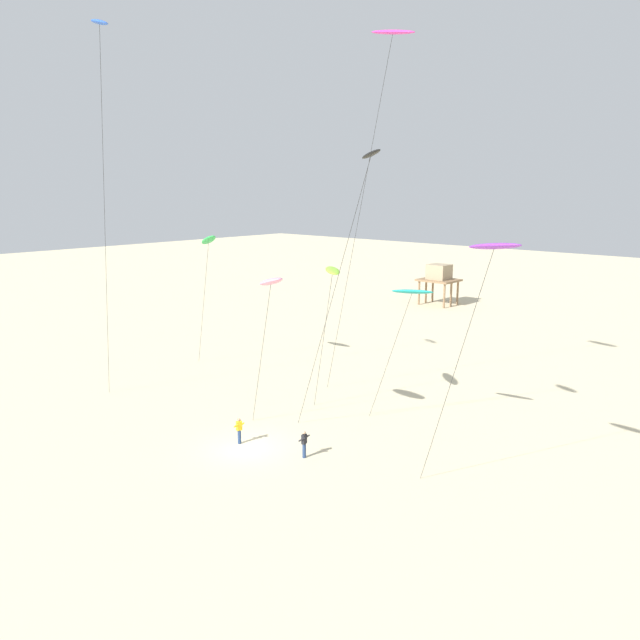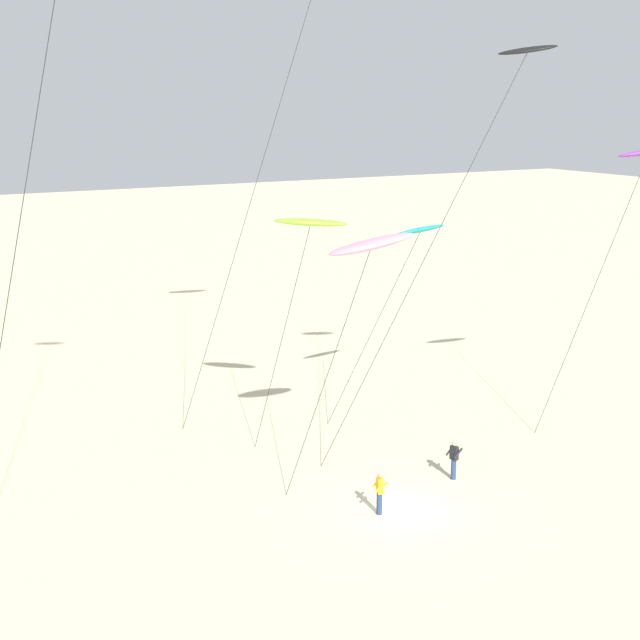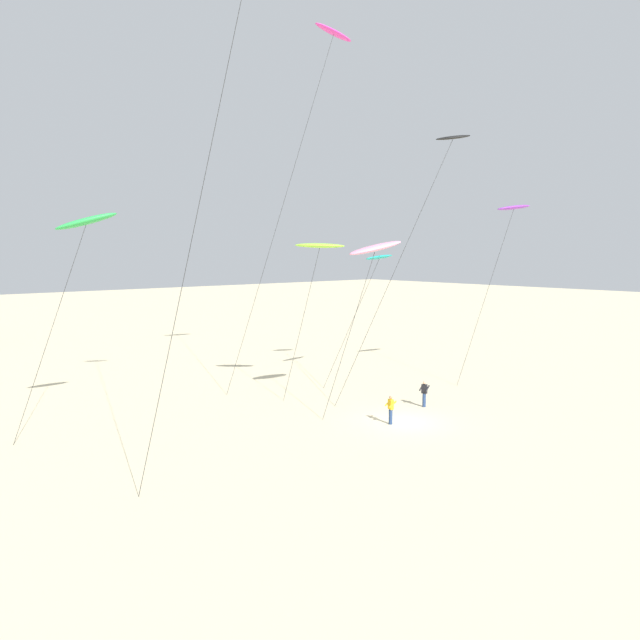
# 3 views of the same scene
# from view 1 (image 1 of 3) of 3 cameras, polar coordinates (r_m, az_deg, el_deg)

# --- Properties ---
(ground_plane) EXTENTS (260.00, 260.00, 0.00)m
(ground_plane) POSITION_cam_1_polar(r_m,az_deg,el_deg) (39.68, -6.60, -11.42)
(ground_plane) COLOR beige
(kite_blue) EXTENTS (6.59, 2.31, 26.02)m
(kite_blue) POSITION_cam_1_polar(r_m,az_deg,el_deg) (45.00, -19.28, 23.25)
(kite_blue) COLOR blue
(kite_blue) RESTS_ON ground
(kite_purple) EXTENTS (5.94, 2.31, 13.46)m
(kite_purple) POSITION_cam_1_polar(r_m,az_deg,el_deg) (29.26, 15.42, 6.28)
(kite_purple) COLOR purple
(kite_purple) RESTS_ON ground
(kite_pink) EXTENTS (4.90, 2.27, 10.63)m
(kite_pink) POSITION_cam_1_polar(r_m,az_deg,el_deg) (38.48, -4.47, 3.44)
(kite_pink) COLOR pink
(kite_pink) RESTS_ON ground
(kite_lime) EXTENTS (3.99, 2.83, 10.42)m
(kite_lime) POSITION_cam_1_polar(r_m,az_deg,el_deg) (42.10, 1.14, 4.45)
(kite_lime) COLOR #8CD833
(kite_lime) RESTS_ON ground
(kite_teal) EXTENTS (5.67, 1.90, 9.76)m
(kite_teal) POSITION_cam_1_polar(r_m,az_deg,el_deg) (38.86, 8.29, 2.47)
(kite_teal) COLOR teal
(kite_teal) RESTS_ON ground
(kite_black) EXTENTS (9.14, 3.65, 17.63)m
(kite_black) POSITION_cam_1_polar(r_m,az_deg,el_deg) (33.35, 4.47, 14.15)
(kite_black) COLOR black
(kite_black) RESTS_ON ground
(kite_green) EXTENTS (5.33, 2.25, 12.01)m
(kite_green) POSITION_cam_1_polar(r_m,az_deg,el_deg) (53.53, -10.04, 7.09)
(kite_green) COLOR green
(kite_green) RESTS_ON ground
(kite_magenta) EXTENTS (9.21, 2.99, 25.33)m
(kite_magenta) POSITION_cam_1_polar(r_m,az_deg,el_deg) (42.49, 6.50, 24.04)
(kite_magenta) COLOR #D8339E
(kite_magenta) RESTS_ON ground
(kite_flyer_nearest) EXTENTS (0.62, 0.64, 1.67)m
(kite_flyer_nearest) POSITION_cam_1_polar(r_m,az_deg,el_deg) (40.06, -7.31, -9.83)
(kite_flyer_nearest) COLOR navy
(kite_flyer_nearest) RESTS_ON ground
(kite_flyer_middle) EXTENTS (0.59, 0.61, 1.67)m
(kite_flyer_middle) POSITION_cam_1_polar(r_m,az_deg,el_deg) (37.82, -1.44, -11.08)
(kite_flyer_middle) COLOR navy
(kite_flyer_middle) RESTS_ON ground
(stilt_house) EXTENTS (4.92, 4.28, 5.50)m
(stilt_house) POSITION_cam_1_polar(r_m,az_deg,el_deg) (86.70, 10.70, 3.98)
(stilt_house) COLOR #846647
(stilt_house) RESTS_ON ground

